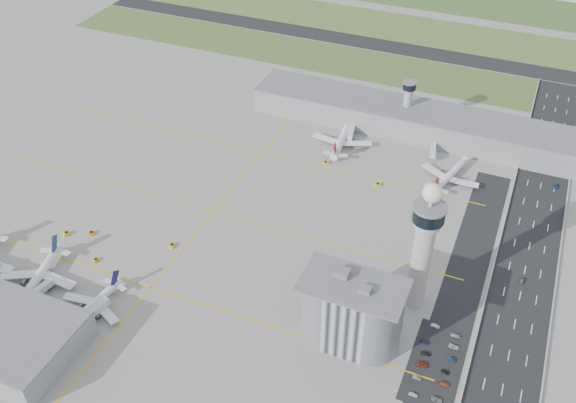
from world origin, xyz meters
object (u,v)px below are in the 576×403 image
at_px(tug_5, 378,184).
at_px(car_lot_9, 452,359).
at_px(tug_2, 96,260).
at_px(car_lot_8, 445,372).
at_px(admin_building, 351,312).
at_px(car_lot_0, 413,394).
at_px(tug_0, 67,233).
at_px(car_hw_1, 522,281).
at_px(car_lot_2, 423,364).
at_px(car_lot_3, 426,353).
at_px(jet_bridge_near_1, 27,302).
at_px(car_lot_6, 437,400).
at_px(airplane_near_c, 89,303).
at_px(car_hw_2, 556,187).
at_px(tug_4, 326,163).
at_px(airplane_near_b, 35,275).
at_px(car_lot_4, 425,342).
at_px(car_lot_5, 435,326).
at_px(jet_bridge_far_1, 433,146).
at_px(car_lot_10, 454,347).
at_px(airplane_far_a, 342,135).
at_px(tug_1, 92,233).
at_px(airplane_far_b, 451,171).
at_px(secondary_tower, 408,101).
at_px(jet_bridge_far_0, 353,129).
at_px(car_hw_4, 539,128).
at_px(control_tower, 424,242).
at_px(car_lot_7, 444,384).
at_px(car_lot_1, 417,378).
at_px(tug_3, 172,245).

height_order(tug_5, car_lot_9, tug_5).
height_order(tug_2, car_lot_8, tug_2).
height_order(admin_building, car_lot_0, admin_building).
distance_m(tug_0, car_hw_1, 220.05).
bearing_deg(car_lot_2, car_lot_3, -2.73).
relative_size(jet_bridge_near_1, car_lot_6, 3.22).
relative_size(airplane_near_c, car_lot_3, 9.43).
bearing_deg(tug_0, car_lot_9, -159.08).
bearing_deg(car_hw_2, car_lot_8, -94.70).
height_order(tug_4, car_lot_6, tug_4).
xyz_separation_m(airplane_near_b, car_lot_4, (170.29, 35.70, -5.54)).
bearing_deg(car_lot_5, tug_5, 31.64).
bearing_deg(tug_0, airplane_near_c, 160.27).
distance_m(tug_5, car_lot_3, 115.50).
distance_m(jet_bridge_far_1, car_lot_10, 148.64).
distance_m(airplane_far_a, tug_2, 161.08).
bearing_deg(tug_1, car_lot_9, -33.55).
relative_size(airplane_far_b, jet_bridge_far_1, 2.88).
relative_size(airplane_near_b, tug_5, 14.35).
xyz_separation_m(secondary_tower, car_lot_8, (62.89, -174.51, -18.24)).
distance_m(tug_2, car_lot_5, 159.15).
relative_size(tug_5, car_lot_5, 0.82).
height_order(airplane_far_b, jet_bridge_far_0, airplane_far_b).
bearing_deg(tug_5, car_hw_4, 107.07).
bearing_deg(airplane_far_b, car_lot_2, -158.10).
distance_m(jet_bridge_far_1, car_lot_6, 175.48).
xyz_separation_m(jet_bridge_near_1, jet_bridge_far_0, (85.00, 193.00, 0.00)).
distance_m(control_tower, car_lot_10, 44.72).
xyz_separation_m(jet_bridge_far_0, car_lot_7, (91.60, -162.56, -2.22)).
bearing_deg(airplane_far_b, car_lot_5, -156.64).
xyz_separation_m(tug_0, tug_4, (97.26, 108.50, -0.04)).
distance_m(tug_0, car_lot_8, 191.68).
distance_m(jet_bridge_far_1, tug_2, 201.36).
relative_size(car_lot_8, car_hw_2, 0.71).
height_order(tug_5, car_lot_7, tug_5).
distance_m(airplane_near_c, car_hw_2, 249.39).
bearing_deg(car_lot_9, car_lot_3, 104.46).
height_order(airplane_far_a, car_lot_9, airplane_far_a).
height_order(tug_5, car_lot_3, tug_5).
height_order(tug_0, car_lot_10, tug_0).
height_order(car_lot_6, car_lot_7, car_lot_7).
bearing_deg(tug_5, tug_1, -86.49).
bearing_deg(secondary_tower, airplane_far_b, -49.22).
relative_size(secondary_tower, car_lot_2, 7.11).
relative_size(jet_bridge_far_1, car_lot_1, 4.02).
height_order(airplane_near_c, car_lot_10, airplane_near_c).
height_order(control_tower, tug_3, control_tower).
xyz_separation_m(admin_building, car_hw_2, (70.55, 143.40, -14.65)).
xyz_separation_m(jet_bridge_near_1, car_lot_7, (176.60, 30.44, -2.22)).
bearing_deg(car_lot_4, car_lot_5, -9.99).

